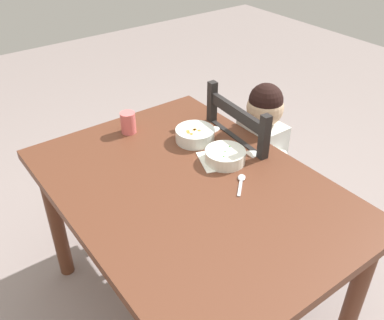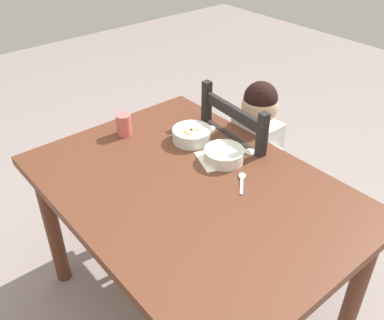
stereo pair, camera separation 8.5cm
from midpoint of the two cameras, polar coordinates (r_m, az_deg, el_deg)
ground_plane at (r=2.18m, az=-1.22°, el=-18.95°), size 8.00×8.00×0.00m
dining_table at (r=1.71m, az=-1.48°, el=-6.09°), size 1.28×0.92×0.74m
dining_chair at (r=2.18m, az=6.58°, el=-2.14°), size 0.45×0.45×0.94m
child_figure at (r=2.08m, az=6.85°, el=1.75°), size 0.32×0.31×0.96m
bowl_of_peas at (r=1.77m, az=2.92°, el=0.70°), size 0.17×0.17×0.06m
bowl_of_carrots at (r=1.90m, az=-1.30°, el=3.41°), size 0.17×0.17×0.06m
spoon at (r=1.68m, az=5.22°, el=-2.56°), size 0.11×0.11×0.01m
drinking_cup at (r=1.97m, az=-10.32°, el=4.65°), size 0.07×0.07×0.10m
paper_napkin at (r=1.79m, az=1.87°, el=0.09°), size 0.20×0.19×0.00m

